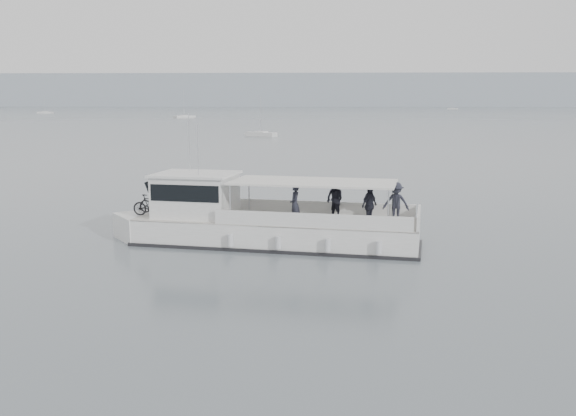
{
  "coord_description": "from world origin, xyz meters",
  "views": [
    {
      "loc": [
        6.62,
        -26.9,
        6.16
      ],
      "look_at": [
        5.54,
        -0.04,
        1.6
      ],
      "focal_mm": 40.0,
      "sensor_mm": 36.0,
      "label": 1
    }
  ],
  "objects": [
    {
      "name": "ground",
      "position": [
        0.0,
        0.0,
        0.0
      ],
      "size": [
        1400.0,
        1400.0,
        0.0
      ],
      "primitive_type": "plane",
      "color": "#565F65",
      "rests_on": "ground"
    },
    {
      "name": "moored_fleet",
      "position": [
        -26.93,
        207.27,
        0.36
      ],
      "size": [
        468.93,
        334.73,
        9.32
      ],
      "color": "white",
      "rests_on": "ground"
    },
    {
      "name": "tour_boat",
      "position": [
        3.86,
        0.17,
        0.95
      ],
      "size": [
        13.83,
        5.44,
        5.76
      ],
      "rotation": [
        0.0,
        0.0,
        -0.18
      ],
      "color": "white",
      "rests_on": "ground"
    },
    {
      "name": "headland",
      "position": [
        0.0,
        560.0,
        14.0
      ],
      "size": [
        1400.0,
        90.0,
        28.0
      ],
      "primitive_type": "cube",
      "color": "#939EA8",
      "rests_on": "ground"
    }
  ]
}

